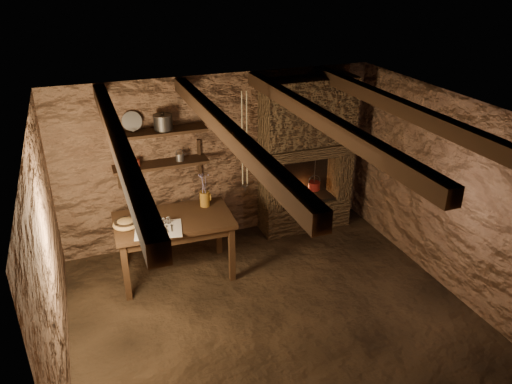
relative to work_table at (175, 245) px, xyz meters
name	(u,v)px	position (x,y,z in m)	size (l,w,h in m)	color
floor	(272,312)	(0.86, -1.17, -0.45)	(4.50, 4.50, 0.00)	black
back_wall	(219,159)	(0.86, 0.83, 0.75)	(4.50, 0.04, 2.40)	#4E3324
front_wall	(376,347)	(0.86, -3.17, 0.75)	(4.50, 0.04, 2.40)	#4E3324
left_wall	(50,264)	(-1.39, -1.17, 0.75)	(0.04, 4.00, 2.40)	#4E3324
right_wall	(444,192)	(3.11, -1.17, 0.75)	(0.04, 4.00, 2.40)	#4E3324
ceiling	(275,115)	(0.86, -1.17, 1.95)	(4.50, 4.00, 0.04)	black
beam_far_left	(118,142)	(-0.64, -1.17, 1.86)	(0.14, 3.95, 0.16)	black
beam_mid_left	(226,129)	(0.36, -1.17, 1.86)	(0.14, 3.95, 0.16)	black
beam_mid_right	(320,118)	(1.36, -1.17, 1.86)	(0.14, 3.95, 0.16)	black
beam_far_right	(404,109)	(2.36, -1.17, 1.86)	(0.14, 3.95, 0.16)	black
shelf_lower	(161,164)	(0.01, 0.67, 0.85)	(1.25, 0.30, 0.04)	black
shelf_upper	(158,132)	(0.01, 0.67, 1.30)	(1.25, 0.30, 0.04)	black
hearth	(307,152)	(2.11, 0.60, 0.78)	(1.43, 0.51, 2.30)	#3A2B1D
work_table	(175,245)	(0.00, 0.00, 0.00)	(1.49, 0.89, 0.83)	black
linen_cloth	(158,229)	(-0.23, -0.22, 0.39)	(0.55, 0.44, 0.01)	silver
pewter_cutlery_row	(159,229)	(-0.23, -0.24, 0.40)	(0.46, 0.18, 0.01)	gray
drinking_glasses	(158,222)	(-0.21, -0.12, 0.43)	(0.18, 0.05, 0.07)	white
stoneware_jug	(205,192)	(0.47, 0.20, 0.58)	(0.14, 0.13, 0.46)	#8C5D1B
wooden_bowl	(126,224)	(-0.58, -0.01, 0.42)	(0.31, 0.31, 0.11)	#9D7944
iron_stockpot	(163,123)	(0.09, 0.67, 1.41)	(0.24, 0.24, 0.18)	#2D2A28
tin_pan	(132,121)	(-0.29, 0.77, 1.45)	(0.25, 0.25, 0.03)	gray
small_kettle	(180,157)	(0.27, 0.67, 0.92)	(0.15, 0.11, 0.16)	gray
rusty_tin	(136,163)	(-0.30, 0.67, 0.92)	(0.09, 0.09, 0.09)	#5D1A12
red_pot	(314,185)	(2.24, 0.55, 0.24)	(0.23, 0.23, 0.54)	maroon
hanging_ropes	(245,139)	(0.91, -0.12, 1.35)	(0.08, 0.08, 1.20)	tan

